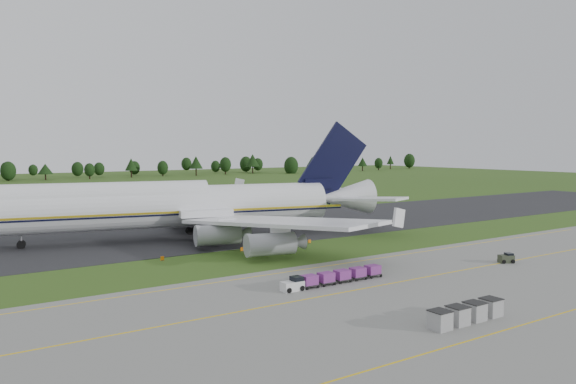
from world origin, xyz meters
TOP-DOWN VIEW (x-y plane):
  - ground at (0.00, 0.00)m, footprint 600.00×600.00m
  - apron at (0.00, -34.00)m, footprint 300.00×52.00m
  - taxiway at (0.00, 28.00)m, footprint 300.00×40.00m
  - apron_markings at (0.00, -26.98)m, footprint 300.00×30.20m
  - tree_line at (-1.22, 220.79)m, footprint 527.56×23.17m
  - aircraft at (-9.09, 22.57)m, footprint 75.56×71.70m
  - baggage_train at (-6.13, -18.25)m, footprint 14.35×1.52m
  - utility_cart at (21.62, -22.27)m, footprint 2.30×1.89m
  - uld_row at (-4.93, -36.67)m, footprint 8.95×1.75m
  - edge_markers at (-4.67, 6.29)m, footprint 26.56×0.30m

SIDE VIEW (x-z plane):
  - ground at x=0.00m, z-range 0.00..0.00m
  - apron at x=0.00m, z-range 0.00..0.06m
  - taxiway at x=0.00m, z-range 0.00..0.08m
  - apron_markings at x=0.00m, z-range 0.06..0.07m
  - edge_markers at x=-4.67m, z-range -0.03..0.57m
  - utility_cart at x=21.62m, z-range 0.05..1.14m
  - baggage_train at x=-6.13m, z-range 0.12..1.58m
  - uld_row at x=-4.93m, z-range 0.07..1.80m
  - tree_line at x=-1.22m, z-range 0.02..11.76m
  - aircraft at x=-9.09m, z-range -4.53..16.60m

